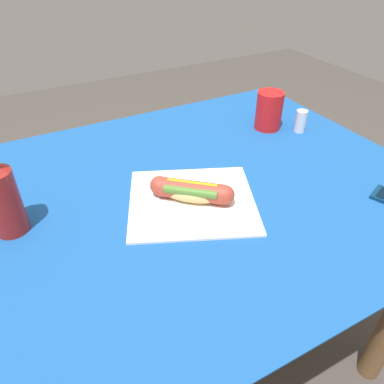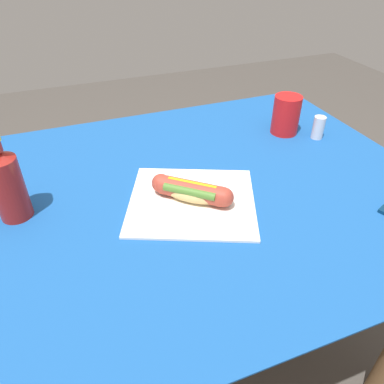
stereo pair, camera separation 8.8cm
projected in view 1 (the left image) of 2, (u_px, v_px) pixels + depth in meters
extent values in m
plane|color=#47423D|center=(195.00, 344.00, 1.38)|extent=(6.00, 6.00, 0.00)
cylinder|color=brown|center=(252.00, 183.00, 1.63)|extent=(0.07, 0.07, 0.69)
cylinder|color=brown|center=(17.00, 260.00, 1.26)|extent=(0.07, 0.07, 0.69)
cube|color=brown|center=(196.00, 192.00, 0.97)|extent=(1.14, 0.91, 0.03)
cube|color=#19519E|center=(196.00, 186.00, 0.96)|extent=(1.20, 0.97, 0.00)
cube|color=white|center=(192.00, 201.00, 0.90)|extent=(0.39, 0.37, 0.01)
ellipsoid|color=#E5BC75|center=(192.00, 192.00, 0.88)|extent=(0.15, 0.14, 0.05)
cylinder|color=#A83D2D|center=(192.00, 191.00, 0.88)|extent=(0.15, 0.14, 0.05)
sphere|color=#A83D2D|center=(160.00, 186.00, 0.89)|extent=(0.05, 0.05, 0.05)
sphere|color=#A83D2D|center=(225.00, 195.00, 0.86)|extent=(0.05, 0.05, 0.05)
cube|color=yellow|center=(192.00, 183.00, 0.87)|extent=(0.10, 0.08, 0.00)
cylinder|color=#4C7A2D|center=(190.00, 192.00, 0.86)|extent=(0.11, 0.10, 0.02)
cylinder|color=maroon|center=(4.00, 203.00, 0.77)|extent=(0.07, 0.07, 0.15)
cylinder|color=red|center=(269.00, 110.00, 1.19)|extent=(0.09, 0.09, 0.12)
cylinder|color=silver|center=(301.00, 121.00, 1.19)|extent=(0.04, 0.04, 0.07)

